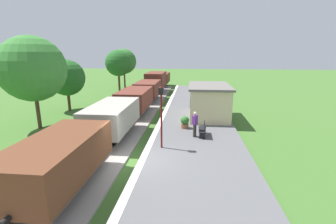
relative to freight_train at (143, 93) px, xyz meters
name	(u,v)px	position (x,y,z in m)	size (l,w,h in m)	color
ground_plane	(135,164)	(2.40, -14.05, -1.45)	(160.00, 160.00, 0.00)	#3D6628
platform_slab	(196,164)	(5.60, -14.05, -1.33)	(6.00, 60.00, 0.25)	#565659
platform_edge_stripe	(142,160)	(2.80, -14.05, -1.20)	(0.36, 60.00, 0.01)	silver
track_ballast	(91,161)	(0.00, -14.05, -1.39)	(3.80, 60.00, 0.12)	gray
rail_near	(104,159)	(0.72, -14.05, -1.26)	(0.07, 60.00, 0.14)	slate
rail_far	(78,158)	(-0.72, -14.05, -1.26)	(0.07, 60.00, 0.14)	slate
freight_train	(143,93)	(0.00, 0.00, 0.00)	(2.50, 39.20, 2.72)	brown
station_hut	(209,101)	(6.80, -4.66, 0.20)	(3.50, 5.80, 2.78)	beige
bench_near_hut	(203,129)	(6.11, -9.93, -0.73)	(0.42, 1.50, 0.91)	black
person_waiting	(195,123)	(5.55, -10.17, -0.27)	(0.39, 0.45, 1.71)	#38332D
potted_planter	(185,122)	(4.84, -8.35, -0.73)	(0.64, 0.64, 0.92)	brown
lamp_post_near	(161,105)	(3.59, -12.28, 1.35)	(0.28, 0.28, 3.70)	#591414
tree_trackside_mid	(32,69)	(-6.34, -8.81, 3.11)	(4.78, 4.78, 6.96)	#4C3823
tree_trackside_far	(67,78)	(-7.08, -2.82, 1.88)	(3.57, 3.57, 5.12)	#4C3823
tree_field_left	(118,63)	(-4.44, 5.80, 2.98)	(3.44, 3.44, 6.16)	#4C3823
tree_field_distant	(124,61)	(-6.26, 14.74, 2.91)	(4.17, 4.17, 6.46)	#4C3823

